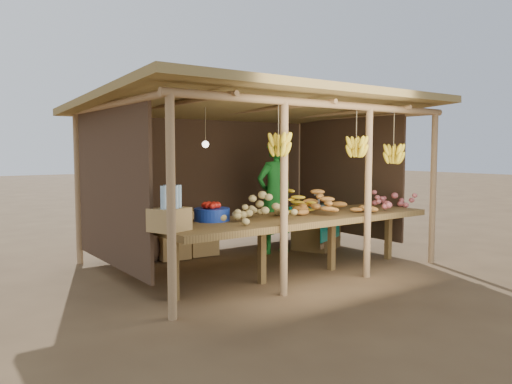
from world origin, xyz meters
TOP-DOWN VIEW (x-y plane):
  - ground at (0.00, 0.00)m, footprint 60.00×60.00m
  - stall_structure at (0.03, -0.06)m, footprint 4.70×3.50m
  - counter at (0.00, -0.95)m, footprint 3.90×1.05m
  - potato_heap at (-0.65, -0.99)m, footprint 1.08×0.89m
  - sweet_potato_heap at (0.56, -0.99)m, footprint 1.14×0.93m
  - onion_heap at (1.66, -1.09)m, footprint 0.97×0.65m
  - banana_pile at (0.19, -0.68)m, footprint 0.59×0.46m
  - tomato_basin at (-1.14, -0.65)m, footprint 0.43×0.43m
  - bottle_box at (-1.90, -1.05)m, footprint 0.47×0.42m
  - vendor at (0.70, 0.44)m, footprint 0.69×0.46m
  - tarp_crate at (1.47, 0.29)m, footprint 1.00×0.94m
  - carton_stack at (-0.55, 0.92)m, footprint 0.96×0.38m
  - burlap_sacks at (-1.06, 1.05)m, footprint 0.78×0.41m

SIDE VIEW (x-z plane):
  - ground at x=0.00m, z-range 0.00..0.00m
  - burlap_sacks at x=-1.06m, z-range -0.04..0.51m
  - carton_stack at x=-0.55m, z-range -0.04..0.67m
  - tarp_crate at x=1.47m, z-range -0.08..0.86m
  - counter at x=0.00m, z-range 0.34..1.14m
  - tomato_basin at x=-1.14m, z-range 0.78..1.01m
  - vendor at x=0.70m, z-range 0.00..1.85m
  - banana_pile at x=0.19m, z-range 0.80..1.14m
  - sweet_potato_heap at x=0.56m, z-range 0.80..1.16m
  - onion_heap at x=1.66m, z-range 0.80..1.16m
  - potato_heap at x=-0.65m, z-range 0.80..1.16m
  - bottle_box at x=-1.90m, z-range 0.74..1.23m
  - stall_structure at x=0.03m, z-range 0.70..3.13m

